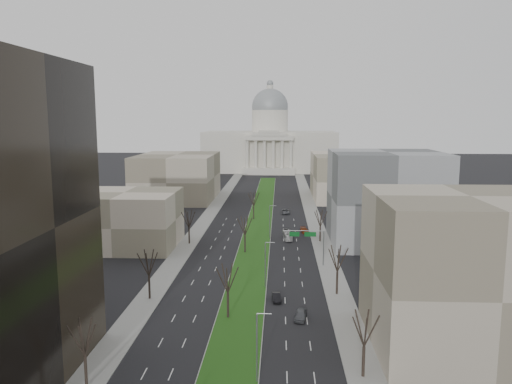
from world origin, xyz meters
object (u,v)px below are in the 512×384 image
(car_red, at_px, (304,230))
(car_grey_far, at_px, (286,212))
(car_black, at_px, (276,297))
(box_van, at_px, (287,235))
(car_grey_near, at_px, (301,315))

(car_red, xyz_separation_m, car_grey_far, (-5.05, 27.99, 0.06))
(car_black, distance_m, car_red, 54.73)
(car_black, relative_size, box_van, 0.51)
(car_grey_near, bearing_deg, car_black, 125.06)
(car_grey_near, relative_size, car_red, 0.97)
(car_grey_near, height_order, car_black, car_grey_near)
(car_red, bearing_deg, box_van, -130.73)
(car_black, relative_size, car_grey_far, 0.76)
(car_grey_far, distance_m, box_van, 35.94)
(car_red, relative_size, box_van, 0.58)
(box_van, bearing_deg, car_grey_near, -93.51)
(car_grey_near, relative_size, box_van, 0.56)
(car_red, distance_m, box_van, 9.37)
(car_red, bearing_deg, car_grey_near, -102.13)
(car_black, distance_m, car_grey_far, 82.23)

